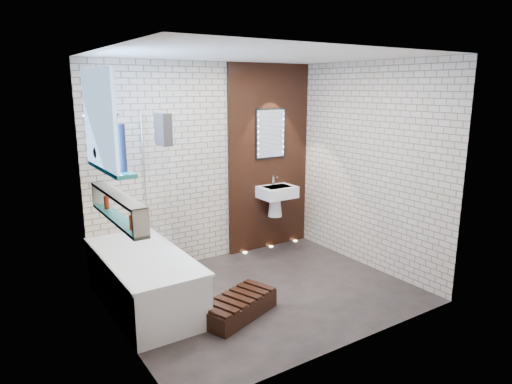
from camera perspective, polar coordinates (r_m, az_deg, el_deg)
ground at (r=5.27m, az=0.91°, el=-12.58°), size 3.20×3.20×0.00m
room_shell at (r=4.85m, az=0.97°, el=1.39°), size 3.24×3.20×2.60m
walnut_panel at (r=6.41m, az=1.63°, el=4.27°), size 1.30×0.06×2.60m
clerestory_window at (r=4.44m, az=-18.88°, el=7.44°), size 0.18×1.00×0.94m
display_niche at (r=4.37m, az=-17.04°, el=-1.85°), size 0.14×1.30×0.26m
bathtub at (r=5.03m, az=-13.94°, el=-10.68°), size 0.79×1.74×0.70m
bath_screen at (r=5.24m, az=-12.49°, el=1.74°), size 0.01×0.78×1.40m
towel at (r=4.89m, az=-11.60°, el=7.74°), size 0.10×0.26×0.34m
shower_head at (r=5.08m, az=-17.73°, el=9.28°), size 0.18×0.18×0.02m
washbasin at (r=6.35m, az=2.61°, el=-0.52°), size 0.50×0.36×0.58m
led_mirror at (r=6.34m, az=1.85°, el=7.35°), size 0.50×0.02×0.70m
walnut_step at (r=4.76m, az=-2.26°, el=-14.33°), size 0.92×0.64×0.19m
niche_bottles at (r=4.35m, az=-16.87°, el=-2.42°), size 0.05×0.85×0.13m
sill_vases at (r=4.54m, az=-18.04°, el=4.78°), size 0.23×0.67×0.42m
floor_uplights at (r=6.68m, az=1.91°, el=-6.86°), size 0.96×0.06×0.01m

